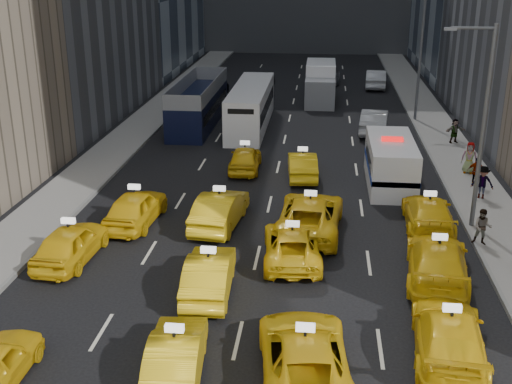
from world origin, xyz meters
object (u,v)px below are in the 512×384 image
at_px(double_decker, 199,103).
at_px(box_truck, 320,83).
at_px(nypd_van, 390,164).
at_px(city_bus, 251,107).

bearing_deg(double_decker, box_truck, 41.83).
xyz_separation_m(nypd_van, box_truck, (-3.94, 20.48, 0.38)).
bearing_deg(nypd_van, box_truck, 96.82).
relative_size(nypd_van, double_decker, 0.56).
height_order(nypd_van, city_bus, city_bus).
distance_m(nypd_van, double_decker, 17.34).
height_order(nypd_van, box_truck, box_truck).
distance_m(nypd_van, box_truck, 20.86).
bearing_deg(box_truck, city_bus, -111.32).
relative_size(double_decker, city_bus, 0.97).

